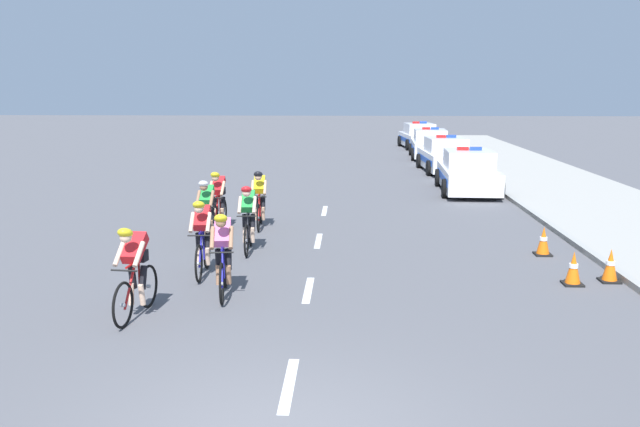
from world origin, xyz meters
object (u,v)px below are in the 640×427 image
object	(u,v)px
police_car_furthest	(419,137)
traffic_cone_near	(573,269)
cyclist_lead	(134,270)
traffic_cone_mid	(543,241)
cyclist_third	(202,236)
police_car_second	(445,156)
cyclist_second	(223,253)
traffic_cone_far	(610,266)
cyclist_seventh	(259,198)
cyclist_fifth	(207,210)
cyclist_sixth	(218,199)
police_car_third	(430,145)
police_car_nearest	(468,173)
cyclist_fourth	(248,217)

from	to	relation	value
police_car_furthest	traffic_cone_near	distance (m)	28.48
cyclist_lead	traffic_cone_mid	bearing A→B (deg)	30.03
cyclist_lead	traffic_cone_near	xyz separation A→B (m)	(7.58, 2.15, -0.48)
cyclist_third	police_car_second	bearing A→B (deg)	67.35
cyclist_third	police_car_furthest	size ratio (longest dim) A/B	0.38
cyclist_second	traffic_cone_near	size ratio (longest dim) A/B	2.68
traffic_cone_far	traffic_cone_near	bearing A→B (deg)	-163.01
cyclist_lead	traffic_cone_far	bearing A→B (deg)	15.95
cyclist_second	cyclist_seventh	xyz separation A→B (m)	(-0.13, 5.88, 0.00)
cyclist_lead	cyclist_seventh	bearing A→B (deg)	81.49
cyclist_fifth	traffic_cone_near	bearing A→B (deg)	-22.65
traffic_cone_mid	cyclist_fifth	bearing A→B (deg)	173.49
police_car_furthest	cyclist_fifth	bearing A→B (deg)	-106.44
cyclist_second	cyclist_seventh	world-z (taller)	same
cyclist_second	cyclist_fifth	world-z (taller)	same
cyclist_fifth	cyclist_sixth	distance (m)	1.58
cyclist_seventh	police_car_furthest	size ratio (longest dim) A/B	0.38
police_car_third	police_car_nearest	bearing A→B (deg)	-90.00
cyclist_sixth	traffic_cone_near	bearing A→B (deg)	-32.01
traffic_cone_far	cyclist_third	bearing A→B (deg)	179.12
police_car_second	traffic_cone_near	distance (m)	17.10
cyclist_seventh	traffic_cone_mid	bearing A→B (deg)	-21.92
cyclist_second	traffic_cone_mid	bearing A→B (deg)	26.51
police_car_third	police_car_furthest	size ratio (longest dim) A/B	0.98
cyclist_sixth	cyclist_seventh	distance (m)	1.06
cyclist_second	police_car_second	world-z (taller)	police_car_second
police_car_nearest	cyclist_sixth	bearing A→B (deg)	-138.86
cyclist_sixth	police_car_furthest	bearing A→B (deg)	72.47
cyclist_fifth	police_car_third	size ratio (longest dim) A/B	0.39
cyclist_fourth	police_car_third	xyz separation A→B (m)	(6.37, 20.45, -0.11)
cyclist_fourth	traffic_cone_mid	xyz separation A→B (m)	(6.50, -0.05, -0.48)
police_car_second	traffic_cone_far	xyz separation A→B (m)	(0.82, -16.86, -0.37)
cyclist_fourth	police_car_third	distance (m)	21.42
police_car_furthest	traffic_cone_mid	bearing A→B (deg)	-89.72
cyclist_lead	cyclist_fourth	xyz separation A→B (m)	(1.15, 4.47, 0.00)
cyclist_second	traffic_cone_near	distance (m)	6.47
cyclist_lead	traffic_cone_mid	size ratio (longest dim) A/B	2.69
traffic_cone_mid	police_car_furthest	bearing A→B (deg)	90.28
cyclist_second	traffic_cone_mid	world-z (taller)	cyclist_second
police_car_second	traffic_cone_mid	world-z (taller)	police_car_second
cyclist_third	cyclist_fifth	world-z (taller)	same
police_car_nearest	traffic_cone_mid	bearing A→B (deg)	-89.17
cyclist_fifth	police_car_second	distance (m)	15.83
police_car_furthest	traffic_cone_far	distance (m)	28.26
cyclist_seventh	traffic_cone_near	distance (m)	8.18
police_car_nearest	police_car_third	size ratio (longest dim) A/B	1.00
cyclist_fifth	traffic_cone_mid	world-z (taller)	cyclist_fifth
police_car_nearest	traffic_cone_near	bearing A→B (deg)	-89.73
cyclist_third	cyclist_fourth	size ratio (longest dim) A/B	1.00
police_car_third	cyclist_lead	bearing A→B (deg)	-106.79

